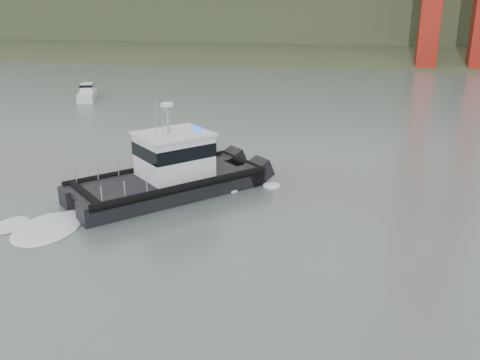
# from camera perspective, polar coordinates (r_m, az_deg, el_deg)

# --- Properties ---
(ground) EXTENTS (400.00, 400.00, 0.00)m
(ground) POSITION_cam_1_polar(r_m,az_deg,el_deg) (21.47, -5.63, -14.01)
(ground) COLOR #485650
(ground) RESTS_ON ground
(headlands) EXTENTS (500.00, 105.36, 27.12)m
(headlands) POSITION_cam_1_polar(r_m,az_deg,el_deg) (142.80, 9.23, 17.24)
(headlands) COLOR #324326
(headlands) RESTS_ON ground
(patrol_boat) EXTENTS (11.50, 11.75, 5.86)m
(patrol_boat) POSITION_cam_1_polar(r_m,az_deg,el_deg) (32.97, -7.54, 0.97)
(patrol_boat) COLOR black
(patrol_boat) RESTS_ON ground
(motorboat) EXTENTS (3.35, 5.48, 2.86)m
(motorboat) POSITION_cam_1_polar(r_m,az_deg,el_deg) (65.15, -15.98, 8.86)
(motorboat) COLOR silver
(motorboat) RESTS_ON ground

